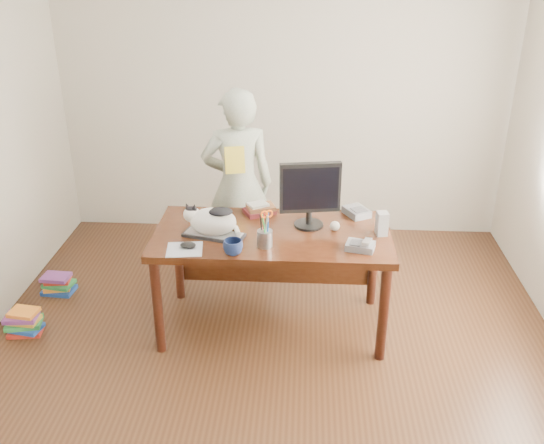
{
  "coord_description": "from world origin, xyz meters",
  "views": [
    {
      "loc": [
        0.21,
        -3.07,
        2.56
      ],
      "look_at": [
        0.0,
        0.55,
        0.85
      ],
      "focal_mm": 40.0,
      "sensor_mm": 36.0,
      "label": 1
    }
  ],
  "objects": [
    {
      "name": "book_pile_b",
      "position": [
        -1.72,
        0.95,
        0.07
      ],
      "size": [
        0.26,
        0.2,
        0.15
      ],
      "color": "#193F97",
      "rests_on": "ground"
    },
    {
      "name": "phone",
      "position": [
        0.58,
        0.39,
        0.78
      ],
      "size": [
        0.2,
        0.17,
        0.08
      ],
      "rotation": [
        0.0,
        0.0,
        -0.26
      ],
      "color": "#5F5E63",
      "rests_on": "desk"
    },
    {
      "name": "person",
      "position": [
        -0.32,
        1.37,
        0.78
      ],
      "size": [
        0.64,
        0.49,
        1.56
      ],
      "primitive_type": "imported",
      "rotation": [
        0.0,
        0.0,
        3.36
      ],
      "color": "silver",
      "rests_on": "ground"
    },
    {
      "name": "baseball",
      "position": [
        0.42,
        0.65,
        0.78
      ],
      "size": [
        0.07,
        0.07,
        0.07
      ],
      "rotation": [
        0.0,
        0.0,
        0.22
      ],
      "color": "beige",
      "rests_on": "desk"
    },
    {
      "name": "book_stack",
      "position": [
        -0.11,
        0.91,
        0.78
      ],
      "size": [
        0.26,
        0.23,
        0.08
      ],
      "rotation": [
        0.0,
        0.0,
        0.43
      ],
      "color": "#441214",
      "rests_on": "desk"
    },
    {
      "name": "room",
      "position": [
        0.0,
        0.0,
        1.35
      ],
      "size": [
        4.5,
        4.5,
        4.5
      ],
      "color": "black",
      "rests_on": "ground"
    },
    {
      "name": "book_pile_a",
      "position": [
        -1.75,
        0.4,
        0.09
      ],
      "size": [
        0.27,
        0.22,
        0.18
      ],
      "color": "#AD2418",
      "rests_on": "ground"
    },
    {
      "name": "mouse",
      "position": [
        -0.53,
        0.33,
        0.77
      ],
      "size": [
        0.11,
        0.08,
        0.04
      ],
      "rotation": [
        0.0,
        0.0,
        0.12
      ],
      "color": "black",
      "rests_on": "mousepad"
    },
    {
      "name": "monitor",
      "position": [
        0.25,
        0.7,
        1.01
      ],
      "size": [
        0.41,
        0.23,
        0.47
      ],
      "rotation": [
        0.0,
        0.0,
        0.16
      ],
      "color": "black",
      "rests_on": "desk"
    },
    {
      "name": "keyboard",
      "position": [
        -0.39,
        0.52,
        0.76
      ],
      "size": [
        0.43,
        0.25,
        0.02
      ],
      "rotation": [
        0.0,
        0.0,
        -0.27
      ],
      "color": "black",
      "rests_on": "desk"
    },
    {
      "name": "held_book",
      "position": [
        -0.32,
        1.2,
        1.05
      ],
      "size": [
        0.16,
        0.12,
        0.2
      ],
      "rotation": [
        0.0,
        0.0,
        0.22
      ],
      "color": "gold",
      "rests_on": "person"
    },
    {
      "name": "desk",
      "position": [
        0.0,
        0.68,
        0.6
      ],
      "size": [
        1.6,
        0.8,
        0.75
      ],
      "color": "black",
      "rests_on": "ground"
    },
    {
      "name": "mousepad",
      "position": [
        -0.55,
        0.31,
        0.75
      ],
      "size": [
        0.25,
        0.23,
        0.01
      ],
      "rotation": [
        0.0,
        0.0,
        0.12
      ],
      "color": "silver",
      "rests_on": "desk"
    },
    {
      "name": "cat",
      "position": [
        -0.4,
        0.52,
        0.87
      ],
      "size": [
        0.4,
        0.26,
        0.23
      ],
      "rotation": [
        0.0,
        0.0,
        -0.27
      ],
      "color": "white",
      "rests_on": "keyboard"
    },
    {
      "name": "calculator",
      "position": [
        0.59,
        0.91,
        0.78
      ],
      "size": [
        0.21,
        0.23,
        0.06
      ],
      "rotation": [
        0.0,
        0.0,
        0.5
      ],
      "color": "#5F5E63",
      "rests_on": "desk"
    },
    {
      "name": "speaker",
      "position": [
        0.73,
        0.61,
        0.83
      ],
      "size": [
        0.08,
        0.09,
        0.16
      ],
      "rotation": [
        0.0,
        0.0,
        0.15
      ],
      "color": "gray",
      "rests_on": "desk"
    },
    {
      "name": "coffee_mug",
      "position": [
        -0.23,
        0.27,
        0.8
      ],
      "size": [
        0.17,
        0.17,
        0.1
      ],
      "primitive_type": "imported",
      "rotation": [
        0.0,
        0.0,
        0.94
      ],
      "color": "#0D1635",
      "rests_on": "desk"
    },
    {
      "name": "pen_cup",
      "position": [
        -0.04,
        0.39,
        0.82
      ],
      "size": [
        0.13,
        0.13,
        0.25
      ],
      "rotation": [
        0.0,
        0.0,
        0.43
      ],
      "color": "gray",
      "rests_on": "desk"
    }
  ]
}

